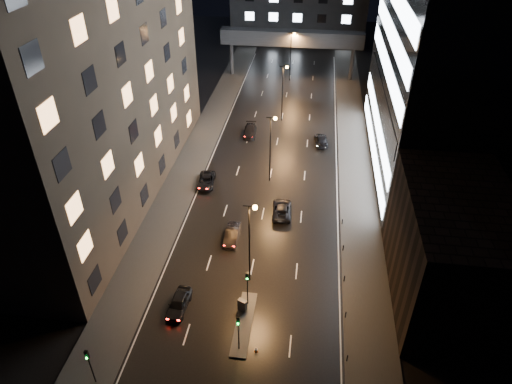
% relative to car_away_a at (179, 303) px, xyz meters
% --- Properties ---
extents(ground, '(160.00, 160.00, 0.00)m').
position_rel_car_away_a_xyz_m(ground, '(6.56, 36.92, -0.75)').
color(ground, black).
rests_on(ground, ground).
extents(sidewalk_left, '(5.00, 110.00, 0.15)m').
position_rel_car_away_a_xyz_m(sidewalk_left, '(-5.94, 31.92, -0.68)').
color(sidewalk_left, '#383533').
rests_on(sidewalk_left, ground).
extents(sidewalk_right, '(5.00, 110.00, 0.15)m').
position_rel_car_away_a_xyz_m(sidewalk_right, '(19.06, 31.92, -0.68)').
color(sidewalk_right, '#383533').
rests_on(sidewalk_right, ground).
extents(building_left, '(15.00, 48.00, 40.00)m').
position_rel_car_away_a_xyz_m(building_left, '(-15.94, 20.92, 19.25)').
color(building_left, '#2D2319').
rests_on(building_left, ground).
extents(building_right_low, '(10.00, 18.00, 12.00)m').
position_rel_car_away_a_xyz_m(building_right_low, '(26.56, 5.92, 5.25)').
color(building_right_low, black).
rests_on(building_right_low, ground).
extents(building_right_glass, '(20.00, 36.00, 45.00)m').
position_rel_car_away_a_xyz_m(building_right_glass, '(31.56, 32.92, 21.75)').
color(building_right_glass, black).
rests_on(building_right_glass, ground).
extents(skybridge, '(30.00, 3.00, 10.00)m').
position_rel_car_away_a_xyz_m(skybridge, '(6.56, 66.92, 7.59)').
color(skybridge, '#333335').
rests_on(skybridge, ground).
extents(median_island, '(1.60, 8.00, 0.15)m').
position_rel_car_away_a_xyz_m(median_island, '(6.86, -1.08, -0.68)').
color(median_island, '#383533').
rests_on(median_island, ground).
extents(traffic_signal_near, '(0.28, 0.34, 4.40)m').
position_rel_car_away_a_xyz_m(traffic_signal_near, '(6.86, 1.42, 2.34)').
color(traffic_signal_near, black).
rests_on(traffic_signal_near, median_island).
extents(traffic_signal_far, '(0.28, 0.34, 4.40)m').
position_rel_car_away_a_xyz_m(traffic_signal_far, '(6.86, -4.08, 2.34)').
color(traffic_signal_far, black).
rests_on(traffic_signal_far, median_island).
extents(traffic_signal_corner, '(0.28, 0.34, 4.40)m').
position_rel_car_away_a_xyz_m(traffic_signal_corner, '(-4.94, -9.08, 2.19)').
color(traffic_signal_corner, black).
rests_on(traffic_signal_corner, ground).
extents(bollard_row, '(0.12, 25.12, 0.90)m').
position_rel_car_away_a_xyz_m(bollard_row, '(16.76, 3.42, -0.30)').
color(bollard_row, black).
rests_on(bollard_row, ground).
extents(streetlight_near, '(1.45, 0.50, 10.15)m').
position_rel_car_away_a_xyz_m(streetlight_near, '(6.72, 4.92, 5.75)').
color(streetlight_near, black).
rests_on(streetlight_near, ground).
extents(streetlight_mid_a, '(1.45, 0.50, 10.15)m').
position_rel_car_away_a_xyz_m(streetlight_mid_a, '(6.72, 24.92, 5.75)').
color(streetlight_mid_a, black).
rests_on(streetlight_mid_a, ground).
extents(streetlight_mid_b, '(1.45, 0.50, 10.15)m').
position_rel_car_away_a_xyz_m(streetlight_mid_b, '(6.72, 44.92, 5.75)').
color(streetlight_mid_b, black).
rests_on(streetlight_mid_b, ground).
extents(streetlight_far, '(1.45, 0.50, 10.15)m').
position_rel_car_away_a_xyz_m(streetlight_far, '(6.72, 64.92, 5.75)').
color(streetlight_far, black).
rests_on(streetlight_far, ground).
extents(car_away_a, '(2.04, 4.52, 1.51)m').
position_rel_car_away_a_xyz_m(car_away_a, '(0.00, 0.00, 0.00)').
color(car_away_a, black).
rests_on(car_away_a, ground).
extents(car_away_b, '(1.55, 4.45, 1.47)m').
position_rel_car_away_a_xyz_m(car_away_b, '(3.47, 11.36, -0.02)').
color(car_away_b, black).
rests_on(car_away_b, ground).
extents(car_away_c, '(2.69, 5.06, 1.35)m').
position_rel_car_away_a_xyz_m(car_away_c, '(-2.27, 22.66, -0.08)').
color(car_away_c, black).
rests_on(car_away_c, ground).
extents(car_away_d, '(2.38, 5.20, 1.48)m').
position_rel_car_away_a_xyz_m(car_away_d, '(1.73, 38.60, -0.02)').
color(car_away_d, black).
rests_on(car_away_d, ground).
extents(car_toward_a, '(2.67, 5.29, 1.44)m').
position_rel_car_away_a_xyz_m(car_toward_a, '(8.98, 17.23, -0.04)').
color(car_toward_a, black).
rests_on(car_toward_a, ground).
extents(car_toward_b, '(2.50, 5.03, 1.41)m').
position_rel_car_away_a_xyz_m(car_toward_b, '(13.76, 37.05, -0.05)').
color(car_toward_b, black).
rests_on(car_toward_b, ground).
extents(utility_cabinet, '(1.00, 0.78, 1.38)m').
position_rel_car_away_a_xyz_m(utility_cabinet, '(6.46, 0.53, 0.08)').
color(utility_cabinet, '#4B4B4E').
rests_on(utility_cabinet, median_island).
extents(cone_a, '(0.41, 0.41, 0.52)m').
position_rel_car_away_a_xyz_m(cone_a, '(8.46, -4.08, -0.49)').
color(cone_a, '#DD5F0B').
rests_on(cone_a, ground).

